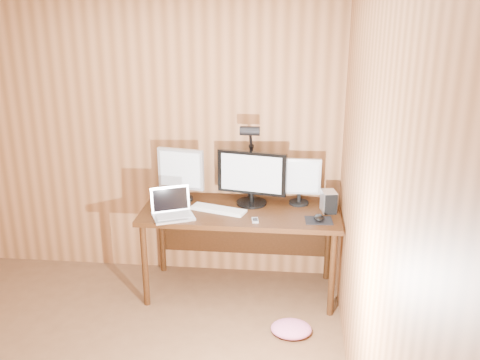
% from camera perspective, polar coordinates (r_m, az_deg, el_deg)
% --- Properties ---
extents(room_shell, '(4.00, 4.00, 4.00)m').
position_cam_1_polar(room_shell, '(2.95, -21.64, -5.11)').
color(room_shell, brown).
rests_on(room_shell, ground).
extents(desk, '(1.60, 0.70, 0.75)m').
position_cam_1_polar(desk, '(4.46, 0.16, -4.26)').
color(desk, '#32190A').
rests_on(desk, floor).
extents(monitor_center, '(0.57, 0.25, 0.45)m').
position_cam_1_polar(monitor_center, '(4.38, 1.25, 0.30)').
color(monitor_center, black).
rests_on(monitor_center, desk).
extents(monitor_left, '(0.40, 0.19, 0.45)m').
position_cam_1_polar(monitor_left, '(4.49, -6.32, 0.77)').
color(monitor_left, black).
rests_on(monitor_left, desk).
extents(monitor_right, '(0.34, 0.16, 0.39)m').
position_cam_1_polar(monitor_right, '(4.42, 6.38, -0.01)').
color(monitor_right, black).
rests_on(monitor_right, desk).
extents(laptop, '(0.38, 0.34, 0.22)m').
position_cam_1_polar(laptop, '(4.23, -7.25, -3.12)').
color(laptop, silver).
rests_on(laptop, desk).
extents(keyboard, '(0.47, 0.27, 0.02)m').
position_cam_1_polar(keyboard, '(4.32, -2.35, -3.15)').
color(keyboard, white).
rests_on(keyboard, desk).
extents(mousepad, '(0.22, 0.18, 0.00)m').
position_cam_1_polar(mousepad, '(4.18, 8.39, -4.29)').
color(mousepad, black).
rests_on(mousepad, desk).
extents(mouse, '(0.09, 0.13, 0.04)m').
position_cam_1_polar(mouse, '(4.17, 8.41, -4.01)').
color(mouse, black).
rests_on(mouse, mousepad).
extents(hard_drive, '(0.13, 0.17, 0.17)m').
position_cam_1_polar(hard_drive, '(4.33, 9.44, -2.28)').
color(hard_drive, silver).
rests_on(hard_drive, desk).
extents(phone, '(0.06, 0.10, 0.01)m').
position_cam_1_polar(phone, '(4.13, 1.62, -4.30)').
color(phone, silver).
rests_on(phone, desk).
extents(speaker, '(0.05, 0.05, 0.12)m').
position_cam_1_polar(speaker, '(4.37, 9.10, -2.40)').
color(speaker, black).
rests_on(speaker, desk).
extents(desk_lamp, '(0.16, 0.23, 0.70)m').
position_cam_1_polar(desk_lamp, '(4.41, 1.12, 3.12)').
color(desk_lamp, black).
rests_on(desk_lamp, desk).
extents(fabric_pile, '(0.36, 0.32, 0.10)m').
position_cam_1_polar(fabric_pile, '(4.14, 5.48, -15.53)').
color(fabric_pile, '#D56793').
rests_on(fabric_pile, floor).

